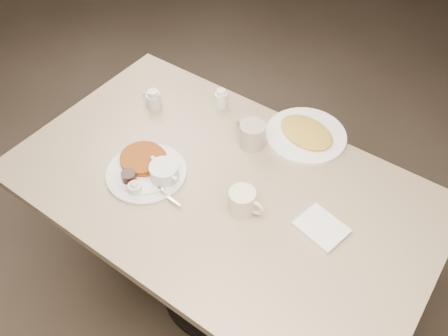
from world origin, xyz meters
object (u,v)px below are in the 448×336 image
Objects in this scene: creamer_right at (221,99)px; coffee_mug_far at (251,134)px; coffee_mug_near at (243,201)px; diner_table at (221,213)px; hash_plate at (306,134)px; main_plate at (149,170)px; creamer_left at (154,99)px.

coffee_mug_far is at bearing -27.01° from creamer_right.
coffee_mug_near is 0.32m from coffee_mug_far.
hash_plate is at bearing 72.07° from diner_table.
creamer_right is at bearing 133.59° from coffee_mug_near.
diner_table is at bearing -107.93° from hash_plate.
diner_table is 0.32m from coffee_mug_far.
main_plate is 2.86× the size of coffee_mug_near.
diner_table is 10.16× the size of coffee_mug_far.
hash_plate is (0.60, 0.21, -0.02)m from creamer_left.
diner_table is 0.33m from main_plate.
creamer_left is 1.17× the size of creamer_right.
coffee_mug_far reaches higher than creamer_right.
creamer_left reaches higher than hash_plate.
diner_table is 0.55m from creamer_left.
diner_table is at bearing -83.73° from coffee_mug_far.
coffee_mug_far reaches higher than hash_plate.
coffee_mug_far is at bearing 58.20° from main_plate.
creamer_right is at bearing 91.62° from main_plate.
coffee_mug_near reaches higher than main_plate.
main_plate reaches higher than diner_table.
creamer_left reaches higher than main_plate.
diner_table is 18.75× the size of creamer_right.
coffee_mug_far is 1.84× the size of creamer_right.
creamer_right is at bearing 36.74° from creamer_left.
main_plate is at bearing -121.80° from coffee_mug_far.
coffee_mug_far reaches higher than diner_table.
coffee_mug_far reaches higher than creamer_left.
coffee_mug_near is at bearing -46.41° from creamer_right.
coffee_mug_near is (0.36, 0.06, 0.02)m from main_plate.
creamer_right is (-0.25, 0.35, 0.21)m from diner_table.
creamer_left is at bearing 158.86° from diner_table.
coffee_mug_far is at bearing -134.09° from hash_plate.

